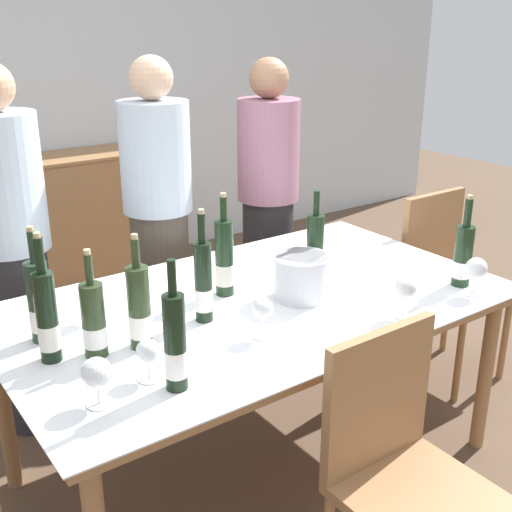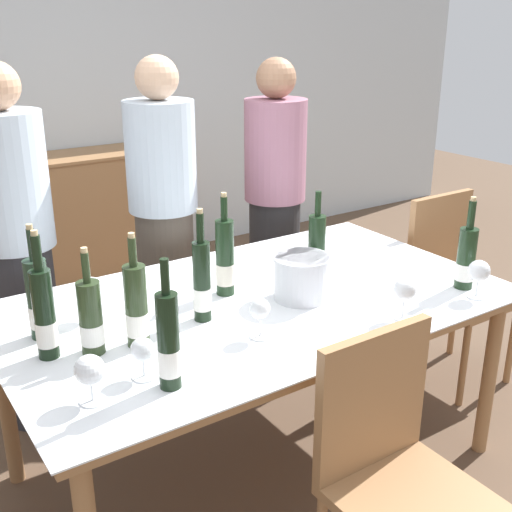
{
  "view_description": "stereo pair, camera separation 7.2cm",
  "coord_description": "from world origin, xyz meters",
  "px_view_note": "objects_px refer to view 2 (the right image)",
  "views": [
    {
      "loc": [
        -1.31,
        -1.82,
        1.77
      ],
      "look_at": [
        0.0,
        0.0,
        0.94
      ],
      "focal_mm": 45.0,
      "sensor_mm": 36.0,
      "label": 1
    },
    {
      "loc": [
        -1.25,
        -1.86,
        1.77
      ],
      "look_at": [
        0.0,
        0.0,
        0.94
      ],
      "focal_mm": 45.0,
      "sensor_mm": 36.0,
      "label": 2
    }
  ],
  "objects_px": {
    "person_host": "(18,255)",
    "ice_bucket": "(301,276)",
    "wine_glass_0": "(90,371)",
    "person_guest_left": "(165,228)",
    "wine_glass_1": "(260,311)",
    "wine_bottle_7": "(202,282)",
    "wine_bottle_8": "(225,260)",
    "wine_bottle_2": "(45,315)",
    "wine_bottle_6": "(169,343)",
    "sideboard_cabinet": "(71,221)",
    "wine_bottle_3": "(91,319)",
    "wine_bottle_5": "(136,308)",
    "chair_right_end": "(451,276)",
    "wine_glass_2": "(143,351)",
    "wine_glass_4": "(405,291)",
    "wine_bottle_1": "(39,301)",
    "wine_glass_3": "(479,272)",
    "dining_table": "(256,314)",
    "chair_near_front": "(394,464)",
    "wine_bottle_0": "(317,252)",
    "wine_glass_5": "(92,289)",
    "wine_bottle_4": "(466,259)",
    "person_guest_right": "(275,209)"
  },
  "relations": [
    {
      "from": "person_host",
      "to": "ice_bucket",
      "type": "bearing_deg",
      "value": -49.62
    },
    {
      "from": "wine_glass_0",
      "to": "person_guest_left",
      "type": "distance_m",
      "value": 1.42
    },
    {
      "from": "wine_glass_0",
      "to": "wine_glass_1",
      "type": "height_order",
      "value": "wine_glass_0"
    },
    {
      "from": "wine_bottle_7",
      "to": "wine_bottle_8",
      "type": "height_order",
      "value": "wine_bottle_7"
    },
    {
      "from": "wine_bottle_2",
      "to": "wine_bottle_6",
      "type": "xyz_separation_m",
      "value": [
        0.24,
        -0.38,
        -0.0
      ]
    },
    {
      "from": "sideboard_cabinet",
      "to": "wine_bottle_3",
      "type": "xyz_separation_m",
      "value": [
        -0.71,
        -2.42,
        0.42
      ]
    },
    {
      "from": "wine_bottle_5",
      "to": "wine_glass_1",
      "type": "height_order",
      "value": "wine_bottle_5"
    },
    {
      "from": "wine_bottle_3",
      "to": "wine_glass_1",
      "type": "distance_m",
      "value": 0.55
    },
    {
      "from": "wine_glass_0",
      "to": "wine_bottle_7",
      "type": "bearing_deg",
      "value": 28.98
    },
    {
      "from": "wine_bottle_3",
      "to": "wine_bottle_7",
      "type": "relative_size",
      "value": 0.87
    },
    {
      "from": "chair_right_end",
      "to": "person_host",
      "type": "bearing_deg",
      "value": 157.75
    },
    {
      "from": "wine_glass_2",
      "to": "wine_bottle_6",
      "type": "bearing_deg",
      "value": -64.64
    },
    {
      "from": "wine_glass_4",
      "to": "wine_bottle_1",
      "type": "bearing_deg",
      "value": 152.28
    },
    {
      "from": "wine_bottle_5",
      "to": "wine_glass_0",
      "type": "bearing_deg",
      "value": -136.06
    },
    {
      "from": "wine_glass_2",
      "to": "person_guest_left",
      "type": "xyz_separation_m",
      "value": [
        0.63,
        1.13,
        -0.03
      ]
    },
    {
      "from": "wine_glass_0",
      "to": "person_host",
      "type": "bearing_deg",
      "value": 84.54
    },
    {
      "from": "wine_bottle_1",
      "to": "wine_glass_3",
      "type": "xyz_separation_m",
      "value": [
        1.49,
        -0.61,
        -0.03
      ]
    },
    {
      "from": "dining_table",
      "to": "chair_right_end",
      "type": "height_order",
      "value": "chair_right_end"
    },
    {
      "from": "wine_bottle_8",
      "to": "wine_glass_0",
      "type": "height_order",
      "value": "wine_bottle_8"
    },
    {
      "from": "wine_bottle_1",
      "to": "chair_near_front",
      "type": "relative_size",
      "value": 0.43
    },
    {
      "from": "wine_bottle_1",
      "to": "wine_bottle_2",
      "type": "xyz_separation_m",
      "value": [
        -0.02,
        -0.15,
        0.01
      ]
    },
    {
      "from": "wine_bottle_3",
      "to": "wine_bottle_0",
      "type": "bearing_deg",
      "value": 2.6
    },
    {
      "from": "wine_glass_5",
      "to": "person_host",
      "type": "relative_size",
      "value": 0.1
    },
    {
      "from": "wine_bottle_4",
      "to": "wine_glass_3",
      "type": "distance_m",
      "value": 0.1
    },
    {
      "from": "sideboard_cabinet",
      "to": "person_guest_right",
      "type": "height_order",
      "value": "person_guest_right"
    },
    {
      "from": "wine_glass_3",
      "to": "person_guest_left",
      "type": "xyz_separation_m",
      "value": [
        -0.69,
        1.3,
        -0.05
      ]
    },
    {
      "from": "ice_bucket",
      "to": "wine_bottle_2",
      "type": "height_order",
      "value": "wine_bottle_2"
    },
    {
      "from": "wine_bottle_1",
      "to": "wine_glass_1",
      "type": "distance_m",
      "value": 0.74
    },
    {
      "from": "wine_bottle_5",
      "to": "person_host",
      "type": "xyz_separation_m",
      "value": [
        -0.13,
        0.95,
        -0.08
      ]
    },
    {
      "from": "wine_bottle_8",
      "to": "wine_bottle_2",
      "type": "bearing_deg",
      "value": -171.16
    },
    {
      "from": "wine_bottle_3",
      "to": "wine_glass_1",
      "type": "xyz_separation_m",
      "value": [
        0.5,
        -0.21,
        -0.02
      ]
    },
    {
      "from": "wine_bottle_2",
      "to": "person_guest_left",
      "type": "bearing_deg",
      "value": 45.67
    },
    {
      "from": "wine_bottle_2",
      "to": "person_guest_right",
      "type": "bearing_deg",
      "value": 30.13
    },
    {
      "from": "wine_bottle_3",
      "to": "wine_bottle_7",
      "type": "bearing_deg",
      "value": 1.96
    },
    {
      "from": "wine_bottle_5",
      "to": "chair_near_front",
      "type": "relative_size",
      "value": 0.42
    },
    {
      "from": "wine_bottle_6",
      "to": "person_guest_left",
      "type": "bearing_deg",
      "value": 64.41
    },
    {
      "from": "wine_bottle_2",
      "to": "wine_bottle_8",
      "type": "bearing_deg",
      "value": 8.84
    },
    {
      "from": "wine_glass_2",
      "to": "chair_right_end",
      "type": "bearing_deg",
      "value": 11.24
    },
    {
      "from": "person_guest_left",
      "to": "sideboard_cabinet",
      "type": "bearing_deg",
      "value": 89.52
    },
    {
      "from": "dining_table",
      "to": "chair_right_end",
      "type": "distance_m",
      "value": 1.27
    },
    {
      "from": "wine_bottle_0",
      "to": "wine_bottle_6",
      "type": "xyz_separation_m",
      "value": [
        -0.84,
        -0.37,
        0.01
      ]
    },
    {
      "from": "wine_bottle_2",
      "to": "sideboard_cabinet",
      "type": "bearing_deg",
      "value": 70.48
    },
    {
      "from": "wine_glass_1",
      "to": "chair_near_front",
      "type": "distance_m",
      "value": 0.63
    },
    {
      "from": "wine_bottle_0",
      "to": "wine_glass_4",
      "type": "height_order",
      "value": "wine_bottle_0"
    },
    {
      "from": "wine_glass_0",
      "to": "wine_glass_2",
      "type": "relative_size",
      "value": 1.12
    },
    {
      "from": "ice_bucket",
      "to": "wine_bottle_6",
      "type": "bearing_deg",
      "value": -157.68
    },
    {
      "from": "wine_bottle_1",
      "to": "person_host",
      "type": "bearing_deg",
      "value": 81.16
    },
    {
      "from": "wine_glass_1",
      "to": "wine_glass_0",
      "type": "bearing_deg",
      "value": -174.48
    },
    {
      "from": "wine_glass_2",
      "to": "person_guest_left",
      "type": "height_order",
      "value": "person_guest_left"
    },
    {
      "from": "wine_bottle_7",
      "to": "wine_glass_5",
      "type": "xyz_separation_m",
      "value": [
        -0.32,
        0.23,
        -0.03
      ]
    }
  ]
}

